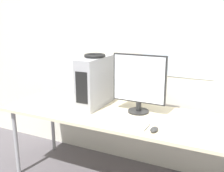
{
  "coord_description": "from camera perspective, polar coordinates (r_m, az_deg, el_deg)",
  "views": [
    {
      "loc": [
        0.67,
        -1.64,
        1.55
      ],
      "look_at": [
        -0.3,
        0.37,
        0.96
      ],
      "focal_mm": 42.0,
      "sensor_mm": 36.0,
      "label": 1
    }
  ],
  "objects": [
    {
      "name": "keyboard",
      "position": [
        2.11,
        2.1,
        -7.97
      ],
      "size": [
        0.43,
        0.15,
        0.02
      ],
      "color": "silver",
      "rests_on": "desk"
    },
    {
      "name": "cell_phone",
      "position": [
        2.5,
        -8.78,
        -4.61
      ],
      "size": [
        0.09,
        0.14,
        0.01
      ],
      "rotation": [
        0.0,
        0.0,
        -0.18
      ],
      "color": "#99999E",
      "rests_on": "desk"
    },
    {
      "name": "mouse",
      "position": [
        2.01,
        9.17,
        -9.31
      ],
      "size": [
        0.06,
        0.1,
        0.03
      ],
      "color": "#2D2D2D",
      "rests_on": "desk"
    },
    {
      "name": "desk",
      "position": [
        2.29,
        6.78,
        -7.68
      ],
      "size": [
        2.6,
        0.74,
        0.72
      ],
      "color": "beige",
      "rests_on": "ground_plane"
    },
    {
      "name": "monitor_main",
      "position": [
        2.3,
        5.93,
        0.83
      ],
      "size": [
        0.48,
        0.19,
        0.52
      ],
      "color": "black",
      "rests_on": "desk"
    },
    {
      "name": "pc_tower",
      "position": [
        2.48,
        -3.68,
        0.89
      ],
      "size": [
        0.17,
        0.49,
        0.47
      ],
      "color": "#9E9EA3",
      "rests_on": "desk"
    },
    {
      "name": "headphones",
      "position": [
        2.43,
        -3.76,
        6.63
      ],
      "size": [
        0.2,
        0.2,
        0.03
      ],
      "color": "black",
      "rests_on": "pc_tower"
    },
    {
      "name": "paper_sheet_front",
      "position": [
        2.47,
        -11.78,
        -5.14
      ],
      "size": [
        0.31,
        0.36,
        0.0
      ],
      "rotation": [
        0.0,
        0.0,
        -0.42
      ],
      "color": "white",
      "rests_on": "desk"
    },
    {
      "name": "wall_back",
      "position": [
        2.6,
        10.91,
        10.06
      ],
      "size": [
        8.0,
        0.07,
        2.7
      ],
      "color": "beige",
      "rests_on": "ground_plane"
    }
  ]
}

